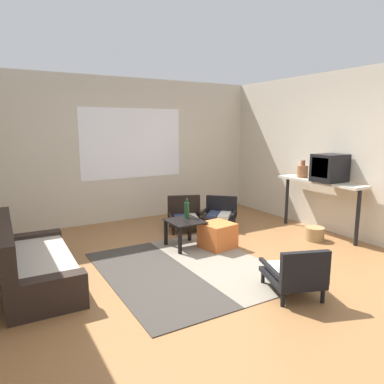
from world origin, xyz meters
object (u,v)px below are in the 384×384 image
Objects in this scene: armchair_by_window at (185,215)px; wicker_basket at (315,234)px; ottoman_orange at (217,235)px; crt_television at (330,168)px; armchair_corner at (220,213)px; clay_vase at (302,171)px; armchair_striped_foreground at (295,273)px; coffee_table at (185,226)px; console_shelf at (320,187)px; couch at (32,265)px; glass_bottle at (187,210)px.

armchair_by_window is 2.54× the size of wicker_basket.
armchair_by_window is 1.13m from ottoman_orange.
wicker_basket is (-0.33, -0.07, -1.03)m from crt_television.
armchair_corner is 1.63m from clay_vase.
crt_television is at bearing 11.37° from wicker_basket.
armchair_striped_foreground is (-0.23, -2.82, 0.01)m from armchair_by_window.
console_shelf reaches higher than coffee_table.
armchair_corner is 1.16m from ottoman_orange.
armchair_corner is at bearing 131.66° from crt_television.
console_shelf is 0.38m from crt_television.
wicker_basket is (1.55, -0.49, -0.08)m from ottoman_orange.
coffee_table is (2.14, 0.22, 0.10)m from couch.
glass_bottle is (-1.00, -0.55, 0.29)m from armchair_corner.
clay_vase reaches higher than couch.
wicker_basket is at bearing -7.39° from couch.
couch is 2.15m from coffee_table.
console_shelf is (2.04, 1.44, 0.55)m from armchair_striped_foreground.
couch is at bearing -174.17° from coffee_table.
wicker_basket is (1.48, -1.61, -0.14)m from armchair_by_window.
coffee_table is 1.78× the size of glass_bottle.
crt_television is 1.60× the size of clay_vase.
armchair_striped_foreground is 2.54× the size of wicker_basket.
ottoman_orange is 2.15m from crt_television.
crt_television is (1.81, -1.55, 0.90)m from armchair_by_window.
glass_bottle is (-0.39, -0.74, 0.30)m from armchair_by_window.
crt_television reaches higher than console_shelf.
wicker_basket is at bearing -47.50° from armchair_by_window.
armchair_by_window reaches higher than coffee_table.
glass_bottle is (-2.20, 0.64, -0.26)m from console_shelf.
clay_vase reaches higher than wicker_basket.
coffee_table is 1.98m from armchair_striped_foreground.
wicker_basket is at bearing -118.02° from clay_vase.
couch reaches higher than coffee_table.
armchair_corner is 0.49× the size of console_shelf.
console_shelf is 5.29× the size of glass_bottle.
ottoman_orange is 2.00m from console_shelf.
couch is 2.29m from glass_bottle.
couch is at bearing -157.65° from armchair_by_window.
couch is 2.36× the size of armchair_by_window.
armchair_corner is (0.61, -0.20, 0.01)m from armchair_by_window.
glass_bottle is at bearing 173.76° from clay_vase.
ottoman_orange is at bearing 167.43° from crt_television.
coffee_table is 0.70× the size of armchair_striped_foreground.
clay_vase is (2.30, -0.12, 0.71)m from coffee_table.
armchair_striped_foreground reaches higher than armchair_corner.
glass_bottle reaches higher than coffee_table.
armchair_striped_foreground is 2.56m from crt_television.
armchair_by_window is 2.35m from console_shelf.
couch is 2.36× the size of armchair_striped_foreground.
coffee_table is 0.99m from armchair_by_window.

